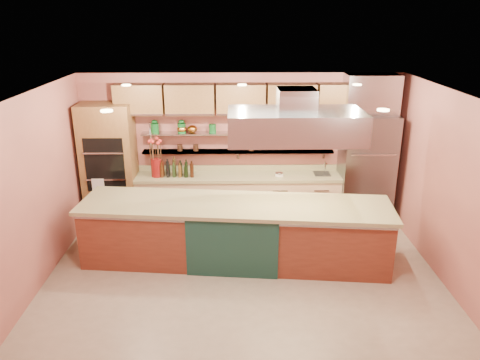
{
  "coord_description": "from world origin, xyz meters",
  "views": [
    {
      "loc": [
        -0.15,
        -6.15,
        3.85
      ],
      "look_at": [
        -0.04,
        1.0,
        1.26
      ],
      "focal_mm": 35.0,
      "sensor_mm": 36.0,
      "label": 1
    }
  ],
  "objects_px": {
    "refrigerator": "(366,169)",
    "green_canister": "(213,128)",
    "kitchen_scale": "(279,174)",
    "copper_kettle": "(192,129)",
    "island": "(235,232)",
    "flower_vase": "(156,168)"
  },
  "relations": [
    {
      "from": "island",
      "to": "green_canister",
      "type": "height_order",
      "value": "green_canister"
    },
    {
      "from": "kitchen_scale",
      "to": "copper_kettle",
      "type": "xyz_separation_m",
      "value": [
        -1.62,
        0.22,
        0.82
      ]
    },
    {
      "from": "refrigerator",
      "to": "green_canister",
      "type": "relative_size",
      "value": 13.22
    },
    {
      "from": "refrigerator",
      "to": "kitchen_scale",
      "type": "height_order",
      "value": "refrigerator"
    },
    {
      "from": "island",
      "to": "copper_kettle",
      "type": "height_order",
      "value": "copper_kettle"
    },
    {
      "from": "flower_vase",
      "to": "copper_kettle",
      "type": "bearing_deg",
      "value": 17.98
    },
    {
      "from": "green_canister",
      "to": "refrigerator",
      "type": "bearing_deg",
      "value": -4.57
    },
    {
      "from": "flower_vase",
      "to": "copper_kettle",
      "type": "xyz_separation_m",
      "value": [
        0.68,
        0.22,
        0.68
      ]
    },
    {
      "from": "island",
      "to": "copper_kettle",
      "type": "distance_m",
      "value": 2.3
    },
    {
      "from": "island",
      "to": "flower_vase",
      "type": "distance_m",
      "value": 2.19
    },
    {
      "from": "flower_vase",
      "to": "copper_kettle",
      "type": "height_order",
      "value": "copper_kettle"
    },
    {
      "from": "refrigerator",
      "to": "flower_vase",
      "type": "distance_m",
      "value": 3.93
    },
    {
      "from": "island",
      "to": "kitchen_scale",
      "type": "xyz_separation_m",
      "value": [
        0.84,
        1.51,
        0.47
      ]
    },
    {
      "from": "kitchen_scale",
      "to": "copper_kettle",
      "type": "bearing_deg",
      "value": -169.92
    },
    {
      "from": "island",
      "to": "kitchen_scale",
      "type": "relative_size",
      "value": 32.83
    },
    {
      "from": "copper_kettle",
      "to": "green_canister",
      "type": "bearing_deg",
      "value": 0.0
    },
    {
      "from": "flower_vase",
      "to": "kitchen_scale",
      "type": "height_order",
      "value": "flower_vase"
    },
    {
      "from": "green_canister",
      "to": "island",
      "type": "bearing_deg",
      "value": -76.78
    },
    {
      "from": "flower_vase",
      "to": "refrigerator",
      "type": "bearing_deg",
      "value": -0.15
    },
    {
      "from": "island",
      "to": "kitchen_scale",
      "type": "distance_m",
      "value": 1.79
    },
    {
      "from": "flower_vase",
      "to": "kitchen_scale",
      "type": "relative_size",
      "value": 2.36
    },
    {
      "from": "island",
      "to": "kitchen_scale",
      "type": "bearing_deg",
      "value": 66.87
    }
  ]
}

